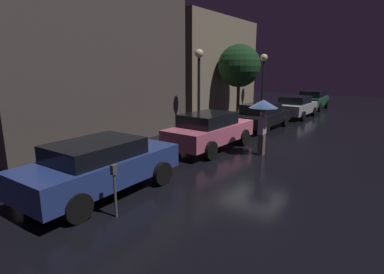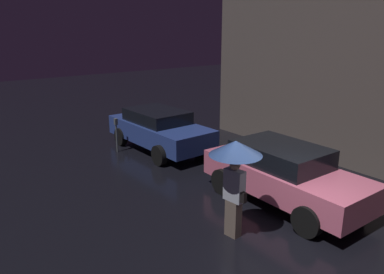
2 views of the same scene
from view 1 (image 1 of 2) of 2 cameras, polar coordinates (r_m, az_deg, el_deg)
The scene contains 13 objects.
ground_plane at distance 13.23m, azimuth 12.17°, elevation -1.85°, with size 60.00×60.00×0.00m, color black.
building_facade_left at distance 14.45m, azimuth -17.97°, elevation 13.12°, with size 9.36×3.00×7.02m.
building_facade_right at distance 21.41m, azimuth 3.39°, elevation 12.88°, with size 8.22×3.00×6.63m.
parked_car_blue at distance 8.37m, azimuth -16.98°, elevation -5.14°, with size 4.46×2.03×1.46m.
parked_car_pink at distance 12.49m, azimuth 3.44°, elevation 1.36°, with size 4.40×1.98×1.52m.
parked_car_black at distance 17.21m, azimuth 13.13°, elevation 3.99°, with size 4.59×1.88×1.43m.
parked_car_silver at distance 22.00m, azimuth 19.12°, elevation 5.56°, with size 4.27×2.04×1.46m.
parked_car_green at distance 27.09m, azimuth 21.96°, elevation 6.65°, with size 4.08×2.01×1.52m.
pedestrian_with_umbrella at distance 11.72m, azimuth 13.39°, elevation 4.77°, with size 1.10×1.10×2.16m.
parking_meter at distance 6.94m, azimuth -14.52°, elevation -8.85°, with size 0.12×0.10×1.24m.
street_lamp_near at distance 15.30m, azimuth 1.32°, elevation 11.87°, with size 0.44×0.44×4.25m.
street_lamp_far at distance 22.17m, azimuth 13.43°, elevation 12.44°, with size 0.50×0.50×4.31m.
street_tree at distance 19.23m, azimuth 8.98°, elevation 13.22°, with size 2.62×2.62×4.79m.
Camera 1 is at (-11.73, -5.15, 3.28)m, focal length 28.00 mm.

